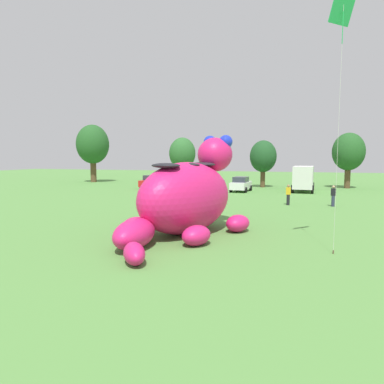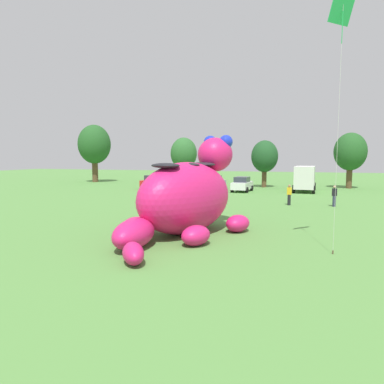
{
  "view_description": "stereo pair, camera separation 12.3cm",
  "coord_description": "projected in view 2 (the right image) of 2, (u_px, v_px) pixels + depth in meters",
  "views": [
    {
      "loc": [
        5.79,
        -17.09,
        3.97
      ],
      "look_at": [
        0.23,
        0.91,
        2.07
      ],
      "focal_mm": 32.27,
      "sensor_mm": 36.0,
      "label": 1
    },
    {
      "loc": [
        5.91,
        -17.06,
        3.97
      ],
      "look_at": [
        0.23,
        0.91,
        2.07
      ],
      "focal_mm": 32.27,
      "sensor_mm": 36.0,
      "label": 2
    }
  ],
  "objects": [
    {
      "name": "spectator_wandering",
      "position": [
        176.0,
        199.0,
        25.78
      ],
      "size": [
        0.38,
        0.26,
        1.71
      ],
      "color": "#2D334C",
      "rests_on": "ground"
    },
    {
      "name": "spectator_mid_field",
      "position": [
        289.0,
        195.0,
        28.61
      ],
      "size": [
        0.38,
        0.26,
        1.71
      ],
      "color": "black",
      "rests_on": "ground"
    },
    {
      "name": "tree_left",
      "position": [
        184.0,
        154.0,
        50.36
      ],
      "size": [
        3.85,
        3.85,
        6.83
      ],
      "color": "brown",
      "rests_on": "ground"
    },
    {
      "name": "car_silver",
      "position": [
        213.0,
        183.0,
        42.24
      ],
      "size": [
        2.48,
        4.34,
        1.72
      ],
      "color": "#B7BABF",
      "rests_on": "ground"
    },
    {
      "name": "tree_centre_left",
      "position": [
        350.0,
        152.0,
        43.73
      ],
      "size": [
        3.99,
        3.99,
        7.08
      ],
      "color": "brown",
      "rests_on": "ground"
    },
    {
      "name": "spectator_near_inflatable",
      "position": [
        178.0,
        189.0,
        34.11
      ],
      "size": [
        0.38,
        0.26,
        1.71
      ],
      "color": "#726656",
      "rests_on": "ground"
    },
    {
      "name": "tethered_flying_kite",
      "position": [
        343.0,
        8.0,
        13.22
      ],
      "size": [
        1.13,
        1.13,
        10.58
      ],
      "color": "brown",
      "rests_on": "ground"
    },
    {
      "name": "ground_plane",
      "position": [
        183.0,
        232.0,
        18.35
      ],
      "size": [
        160.0,
        160.0,
        0.0
      ],
      "primitive_type": "plane",
      "color": "#568E42"
    },
    {
      "name": "car_white",
      "position": [
        242.0,
        184.0,
        39.95
      ],
      "size": [
        2.2,
        4.23,
        1.72
      ],
      "color": "white",
      "rests_on": "ground"
    },
    {
      "name": "tree_mid_left",
      "position": [
        265.0,
        157.0,
        45.4
      ],
      "size": [
        3.49,
        3.49,
        6.19
      ],
      "color": "brown",
      "rests_on": "ground"
    },
    {
      "name": "car_red",
      "position": [
        154.0,
        182.0,
        43.73
      ],
      "size": [
        2.25,
        4.25,
        1.72
      ],
      "color": "red",
      "rests_on": "ground"
    },
    {
      "name": "tree_far_left",
      "position": [
        94.0,
        145.0,
        54.92
      ],
      "size": [
        5.13,
        5.13,
        9.11
      ],
      "color": "brown",
      "rests_on": "ground"
    },
    {
      "name": "car_black",
      "position": [
        177.0,
        183.0,
        42.4
      ],
      "size": [
        2.44,
        4.32,
        1.72
      ],
      "color": "black",
      "rests_on": "ground"
    },
    {
      "name": "spectator_by_cars",
      "position": [
        334.0,
        196.0,
        27.74
      ],
      "size": [
        0.38,
        0.26,
        1.71
      ],
      "color": "#2D334C",
      "rests_on": "ground"
    },
    {
      "name": "box_truck",
      "position": [
        305.0,
        178.0,
        39.98
      ],
      "size": [
        2.67,
        6.51,
        2.95
      ],
      "color": "silver",
      "rests_on": "ground"
    },
    {
      "name": "giant_inflatable_creature",
      "position": [
        186.0,
        197.0,
        17.98
      ],
      "size": [
        6.5,
        10.57,
        5.25
      ],
      "color": "#E01E6B",
      "rests_on": "ground"
    }
  ]
}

